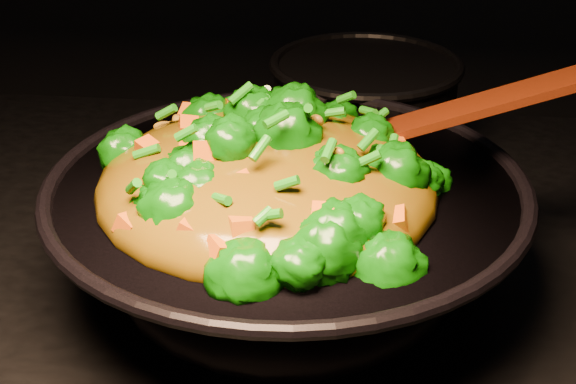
# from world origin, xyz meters

# --- Properties ---
(wok) EXTENTS (0.47, 0.47, 0.13)m
(wok) POSITION_xyz_m (-0.07, -0.05, 0.96)
(wok) COLOR black
(wok) RESTS_ON stovetop
(stir_fry) EXTENTS (0.41, 0.41, 0.11)m
(stir_fry) POSITION_xyz_m (-0.09, -0.06, 1.08)
(stir_fry) COLOR #0D5C06
(stir_fry) RESTS_ON wok
(spatula) EXTENTS (0.29, 0.07, 0.12)m
(spatula) POSITION_xyz_m (0.06, 0.01, 1.08)
(spatula) COLOR #371804
(spatula) RESTS_ON wok
(back_pot) EXTENTS (0.27, 0.27, 0.14)m
(back_pot) POSITION_xyz_m (-0.01, 0.28, 0.97)
(back_pot) COLOR black
(back_pot) RESTS_ON stovetop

